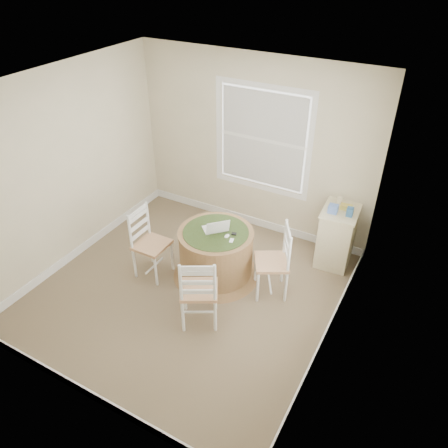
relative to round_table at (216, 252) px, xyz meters
The scene contains 14 objects.
room 0.96m from the round_table, 87.21° to the right, with size 3.64×3.64×2.64m.
round_table is the anchor object (origin of this frame).
chair_left 0.84m from the round_table, 152.92° to the right, with size 0.42×0.40×0.95m, color white, non-canonical shape.
chair_near 0.85m from the round_table, 73.35° to the right, with size 0.42×0.40×0.95m, color white, non-canonical shape.
chair_right 0.77m from the round_table, ahead, with size 0.42×0.40×0.95m, color white, non-canonical shape.
laptop 0.34m from the round_table, 118.87° to the left, with size 0.40×0.40×0.21m.
mouse 0.36m from the round_table, ahead, with size 0.05×0.09×0.03m, color white.
phone 0.41m from the round_table, 15.36° to the right, with size 0.04×0.09×0.02m, color #B7BABF.
keys 0.40m from the round_table, 15.79° to the left, with size 0.06×0.05×0.03m, color black.
corner_chest 1.67m from the round_table, 39.78° to the left, with size 0.51×0.65×0.83m.
tissue_box 1.60m from the round_table, 38.57° to the left, with size 0.12×0.12×0.10m, color #6085DD.
box_yellow 1.80m from the round_table, 40.00° to the left, with size 0.15×0.10×0.06m, color gold.
box_blue 1.79m from the round_table, 34.21° to the left, with size 0.08×0.08×0.12m, color #326298.
cup_cream 1.79m from the round_table, 45.87° to the left, with size 0.07×0.07×0.09m, color beige.
Camera 1 is at (2.43, -3.46, 3.84)m, focal length 35.00 mm.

